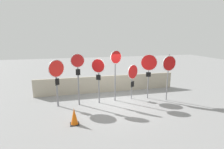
{
  "coord_description": "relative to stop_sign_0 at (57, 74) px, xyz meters",
  "views": [
    {
      "loc": [
        -2.27,
        -8.3,
        3.38
      ],
      "look_at": [
        -0.19,
        0.0,
        1.5
      ],
      "focal_mm": 28.0,
      "sensor_mm": 36.0,
      "label": 1
    }
  ],
  "objects": [
    {
      "name": "ground_plane",
      "position": [
        2.86,
        -0.17,
        -1.62
      ],
      "size": [
        40.0,
        40.0,
        0.0
      ],
      "primitive_type": "plane",
      "color": "gray"
    },
    {
      "name": "stop_sign_3",
      "position": [
        2.92,
        0.06,
        0.34
      ],
      "size": [
        0.65,
        0.29,
        2.69
      ],
      "rotation": [
        0.0,
        0.0,
        0.38
      ],
      "color": "slate",
      "rests_on": "ground"
    },
    {
      "name": "stop_sign_6",
      "position": [
        5.62,
        -0.54,
        0.24
      ],
      "size": [
        0.8,
        0.15,
        2.48
      ],
      "rotation": [
        0.0,
        0.0,
        0.1
      ],
      "color": "slate",
      "rests_on": "ground"
    },
    {
      "name": "stop_sign_2",
      "position": [
        2.0,
        -0.06,
        0.07
      ],
      "size": [
        0.62,
        0.4,
        2.33
      ],
      "rotation": [
        0.0,
        0.0,
        -0.55
      ],
      "color": "slate",
      "rests_on": "ground"
    },
    {
      "name": "stop_sign_1",
      "position": [
        1.0,
        -0.08,
        0.2
      ],
      "size": [
        0.67,
        0.13,
        2.58
      ],
      "rotation": [
        0.0,
        0.0,
        0.01
      ],
      "color": "slate",
      "rests_on": "ground"
    },
    {
      "name": "stop_sign_0",
      "position": [
        0.0,
        0.0,
        0.0
      ],
      "size": [
        0.7,
        0.5,
        2.32
      ],
      "rotation": [
        0.0,
        0.0,
        0.61
      ],
      "color": "slate",
      "rests_on": "ground"
    },
    {
      "name": "stop_sign_4",
      "position": [
        3.89,
        0.12,
        -0.21
      ],
      "size": [
        0.7,
        0.41,
        1.91
      ],
      "rotation": [
        0.0,
        0.0,
        0.52
      ],
      "color": "slate",
      "rests_on": "ground"
    },
    {
      "name": "traffic_cone_0",
      "position": [
        0.69,
        -2.03,
        -1.28
      ],
      "size": [
        0.35,
        0.35,
        0.67
      ],
      "color": "black",
      "rests_on": "ground"
    },
    {
      "name": "fence_back",
      "position": [
        2.86,
        1.68,
        -1.11
      ],
      "size": [
        8.63,
        0.12,
        1.01
      ],
      "color": "#A89E89",
      "rests_on": "ground"
    },
    {
      "name": "stop_sign_5",
      "position": [
        4.73,
        -0.04,
        0.23
      ],
      "size": [
        0.8,
        0.4,
        2.45
      ],
      "rotation": [
        0.0,
        0.0,
        -0.45
      ],
      "color": "slate",
      "rests_on": "ground"
    }
  ]
}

